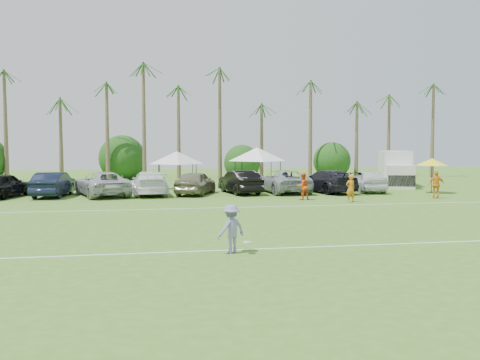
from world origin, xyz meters
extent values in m
plane|color=#427021|center=(0.00, 0.00, 0.00)|extent=(120.00, 120.00, 0.00)
cube|color=white|center=(0.00, 2.00, 0.01)|extent=(80.00, 0.10, 0.01)
cube|color=white|center=(0.00, 14.00, 0.01)|extent=(80.00, 0.10, 0.01)
cone|color=brown|center=(-17.00, 38.00, 4.50)|extent=(0.44, 0.44, 9.00)
cone|color=brown|center=(-12.00, 38.00, 5.00)|extent=(0.44, 0.44, 10.00)
cone|color=brown|center=(-8.00, 38.00, 5.50)|extent=(0.44, 0.44, 11.00)
cone|color=brown|center=(-4.00, 38.00, 4.00)|extent=(0.44, 0.44, 8.00)
cone|color=brown|center=(0.00, 38.00, 4.50)|extent=(0.44, 0.44, 9.00)
cone|color=brown|center=(4.00, 38.00, 5.00)|extent=(0.44, 0.44, 10.00)
cone|color=brown|center=(8.00, 38.00, 5.50)|extent=(0.44, 0.44, 11.00)
cone|color=brown|center=(13.00, 38.00, 4.00)|extent=(0.44, 0.44, 8.00)
cone|color=brown|center=(18.00, 38.00, 4.50)|extent=(0.44, 0.44, 9.00)
cone|color=brown|center=(23.00, 38.00, 5.00)|extent=(0.44, 0.44, 10.00)
cone|color=brown|center=(27.00, 38.00, 5.50)|extent=(0.44, 0.44, 11.00)
cylinder|color=brown|center=(-6.00, 39.00, 0.70)|extent=(0.30, 0.30, 1.40)
sphere|color=#154112|center=(-6.00, 39.00, 1.80)|extent=(4.00, 4.00, 4.00)
cylinder|color=brown|center=(6.00, 39.00, 0.70)|extent=(0.30, 0.30, 1.40)
sphere|color=#154112|center=(6.00, 39.00, 1.80)|extent=(4.00, 4.00, 4.00)
cylinder|color=brown|center=(16.00, 39.00, 0.70)|extent=(0.30, 0.30, 1.40)
sphere|color=#154112|center=(16.00, 39.00, 1.80)|extent=(4.00, 4.00, 4.00)
imported|color=orange|center=(8.80, 15.47, 0.86)|extent=(0.70, 0.53, 1.73)
imported|color=#E75419|center=(6.26, 17.31, 0.89)|extent=(0.99, 0.85, 1.77)
imported|color=orange|center=(15.31, 16.54, 0.93)|extent=(1.16, 0.70, 1.85)
cube|color=silver|center=(17.44, 26.80, 1.87)|extent=(3.47, 4.70, 2.28)
cube|color=silver|center=(16.54, 24.02, 0.96)|extent=(2.51, 2.21, 1.92)
cube|color=black|center=(16.32, 23.37, 0.69)|extent=(2.08, 0.91, 0.91)
cube|color=#E5590C|center=(18.54, 26.44, 1.46)|extent=(0.47, 1.40, 0.82)
cylinder|color=black|center=(15.72, 24.48, 0.41)|extent=(0.51, 0.87, 0.82)
cylinder|color=black|center=(17.46, 23.91, 0.41)|extent=(0.51, 0.87, 0.82)
cylinder|color=black|center=(16.91, 28.13, 0.41)|extent=(0.51, 0.87, 0.82)
cylinder|color=black|center=(18.65, 27.56, 0.41)|extent=(0.51, 0.87, 0.82)
cylinder|color=black|center=(-2.70, 25.59, 1.01)|extent=(0.06, 0.06, 2.02)
cylinder|color=black|center=(0.13, 25.59, 1.01)|extent=(0.06, 0.06, 2.02)
cylinder|color=black|center=(-2.70, 28.42, 1.01)|extent=(0.06, 0.06, 2.02)
cylinder|color=black|center=(0.13, 28.42, 1.01)|extent=(0.06, 0.06, 2.02)
pyramid|color=silver|center=(-1.28, 27.00, 3.03)|extent=(4.37, 4.37, 1.01)
cylinder|color=black|center=(3.73, 25.33, 1.11)|extent=(0.06, 0.06, 2.22)
cylinder|color=black|center=(6.86, 25.33, 1.11)|extent=(0.06, 0.06, 2.22)
cylinder|color=black|center=(3.73, 28.46, 1.11)|extent=(0.06, 0.06, 2.22)
cylinder|color=black|center=(6.86, 28.46, 1.11)|extent=(0.06, 0.06, 2.22)
pyramid|color=white|center=(5.30, 26.90, 3.33)|extent=(4.80, 4.80, 1.11)
cylinder|color=black|center=(16.92, 19.93, 1.16)|extent=(0.05, 0.05, 2.31)
cone|color=yellow|center=(16.92, 19.93, 2.31)|extent=(2.31, 2.31, 0.53)
imported|color=#7F7CAF|center=(-1.11, 1.55, 0.82)|extent=(1.23, 1.04, 1.64)
cylinder|color=white|center=(-0.62, 1.26, 0.41)|extent=(0.27, 0.27, 0.03)
imported|color=black|center=(-13.33, 22.35, 0.85)|extent=(3.36, 5.37, 1.71)
imported|color=black|center=(-10.06, 22.43, 0.85)|extent=(2.48, 5.37, 1.71)
imported|color=#B2B4B8|center=(-6.79, 22.23, 0.85)|extent=(4.53, 6.70, 1.71)
imported|color=white|center=(-3.53, 22.37, 0.85)|extent=(2.66, 5.98, 1.71)
imported|color=gray|center=(-0.26, 22.14, 0.85)|extent=(3.76, 5.40, 1.71)
imported|color=black|center=(3.01, 22.28, 0.85)|extent=(2.62, 5.40, 1.71)
imported|color=#9FA3AE|center=(6.28, 22.43, 0.85)|extent=(3.26, 6.32, 1.71)
imported|color=black|center=(9.54, 21.91, 0.85)|extent=(3.61, 6.26, 1.71)
imported|color=silver|center=(12.81, 21.92, 0.85)|extent=(2.77, 5.26, 1.71)
camera|label=1|loc=(-4.04, -16.04, 3.72)|focal=40.00mm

